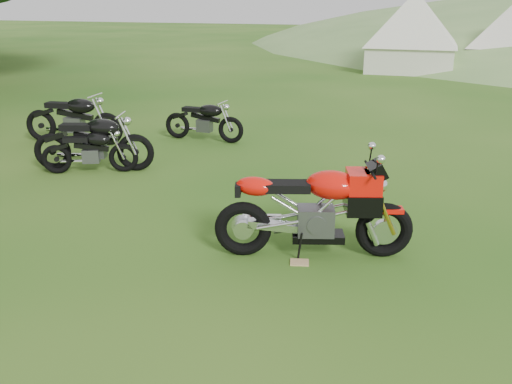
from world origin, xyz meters
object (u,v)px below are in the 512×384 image
(vintage_moto_c, at_px, (204,120))
(vintage_moto_b, at_px, (93,141))
(plywood_board, at_px, (300,262))
(vintage_moto_a, at_px, (89,149))
(tent_left, at_px, (413,35))
(sport_motorcycle, at_px, (314,203))
(vintage_moto_d, at_px, (73,117))

(vintage_moto_c, bearing_deg, vintage_moto_b, -108.10)
(plywood_board, bearing_deg, vintage_moto_a, 151.35)
(vintage_moto_b, distance_m, vintage_moto_c, 2.86)
(plywood_board, xyz_separation_m, tent_left, (0.04, 19.36, 1.48))
(plywood_board, height_order, vintage_moto_b, vintage_moto_b)
(plywood_board, xyz_separation_m, vintage_moto_c, (-3.44, 5.25, 0.46))
(plywood_board, bearing_deg, sport_motorcycle, 69.72)
(sport_motorcycle, xyz_separation_m, vintage_moto_c, (-3.54, 4.99, -0.21))
(vintage_moto_a, distance_m, vintage_moto_b, 0.20)
(vintage_moto_c, bearing_deg, vintage_moto_d, -155.04)
(tent_left, bearing_deg, vintage_moto_a, -104.40)
(plywood_board, height_order, vintage_moto_c, vintage_moto_c)
(vintage_moto_d, bearing_deg, vintage_moto_b, -52.53)
(vintage_moto_a, xyz_separation_m, vintage_moto_c, (0.99, 2.83, 0.04))
(vintage_moto_d, height_order, tent_left, tent_left)
(sport_motorcycle, relative_size, plywood_board, 10.29)
(vintage_moto_b, bearing_deg, sport_motorcycle, -42.96)
(vintage_moto_b, height_order, vintage_moto_c, vintage_moto_b)
(plywood_board, bearing_deg, vintage_moto_b, 149.94)
(vintage_moto_a, relative_size, vintage_moto_c, 0.91)
(plywood_board, xyz_separation_m, vintage_moto_d, (-5.98, 4.19, 0.56))
(plywood_board, xyz_separation_m, vintage_moto_b, (-4.44, 2.57, 0.54))
(plywood_board, distance_m, vintage_moto_c, 6.29)
(plywood_board, relative_size, vintage_moto_d, 0.10)
(sport_motorcycle, xyz_separation_m, vintage_moto_b, (-4.53, 2.30, -0.12))
(plywood_board, height_order, vintage_moto_d, vintage_moto_d)
(vintage_moto_b, relative_size, tent_left, 0.61)
(vintage_moto_a, bearing_deg, vintage_moto_c, 47.35)
(sport_motorcycle, xyz_separation_m, tent_left, (-0.06, 19.09, 0.81))
(vintage_moto_a, height_order, tent_left, tent_left)
(plywood_board, xyz_separation_m, vintage_moto_a, (-4.42, 2.42, 0.42))
(vintage_moto_b, relative_size, vintage_moto_c, 1.18)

